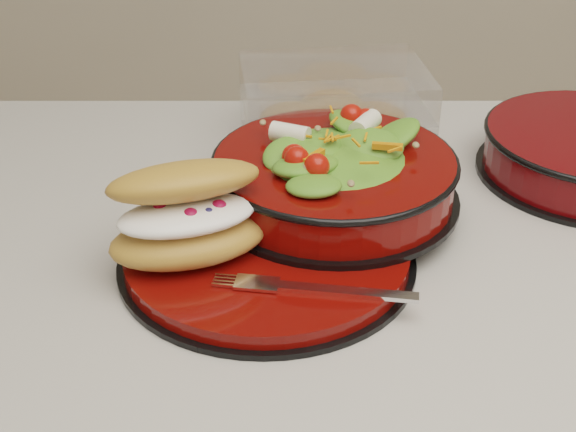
{
  "coord_description": "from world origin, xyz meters",
  "views": [
    {
      "loc": [
        -0.17,
        -0.66,
        1.33
      ],
      "look_at": [
        -0.17,
        -0.01,
        0.94
      ],
      "focal_mm": 50.0,
      "sensor_mm": 36.0,
      "label": 1
    }
  ],
  "objects_px": {
    "croissant": "(188,215)",
    "pastry_box": "(333,109)",
    "salad_bowl": "(334,167)",
    "dinner_plate": "(268,254)",
    "fork": "(319,289)"
  },
  "relations": [
    {
      "from": "croissant",
      "to": "fork",
      "type": "height_order",
      "value": "croissant"
    },
    {
      "from": "dinner_plate",
      "to": "croissant",
      "type": "xyz_separation_m",
      "value": [
        -0.07,
        -0.01,
        0.05
      ]
    },
    {
      "from": "croissant",
      "to": "pastry_box",
      "type": "distance_m",
      "value": 0.32
    },
    {
      "from": "salad_bowl",
      "to": "croissant",
      "type": "bearing_deg",
      "value": -143.91
    },
    {
      "from": "croissant",
      "to": "pastry_box",
      "type": "height_order",
      "value": "croissant"
    },
    {
      "from": "croissant",
      "to": "fork",
      "type": "distance_m",
      "value": 0.14
    },
    {
      "from": "salad_bowl",
      "to": "croissant",
      "type": "height_order",
      "value": "salad_bowl"
    },
    {
      "from": "fork",
      "to": "pastry_box",
      "type": "xyz_separation_m",
      "value": [
        0.03,
        0.34,
        0.02
      ]
    },
    {
      "from": "fork",
      "to": "croissant",
      "type": "bearing_deg",
      "value": 72.18
    },
    {
      "from": "dinner_plate",
      "to": "fork",
      "type": "relative_size",
      "value": 1.77
    },
    {
      "from": "fork",
      "to": "dinner_plate",
      "type": "bearing_deg",
      "value": 40.96
    },
    {
      "from": "fork",
      "to": "salad_bowl",
      "type": "bearing_deg",
      "value": 1.27
    },
    {
      "from": "dinner_plate",
      "to": "fork",
      "type": "bearing_deg",
      "value": -57.64
    },
    {
      "from": "croissant",
      "to": "pastry_box",
      "type": "relative_size",
      "value": 0.69
    },
    {
      "from": "dinner_plate",
      "to": "croissant",
      "type": "distance_m",
      "value": 0.09
    }
  ]
}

